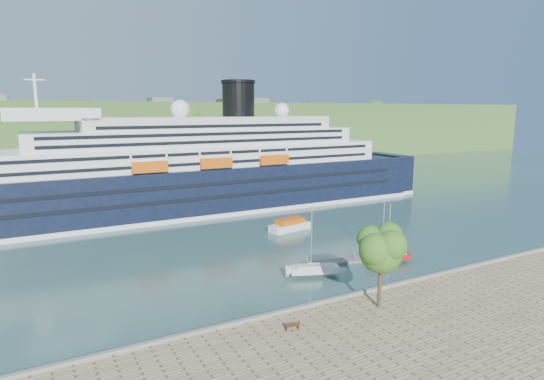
% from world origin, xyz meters
% --- Properties ---
extents(ground, '(400.00, 400.00, 0.00)m').
position_xyz_m(ground, '(0.00, 0.00, 0.00)').
color(ground, '#2C4F4C').
rests_on(ground, ground).
extents(far_hillside, '(400.00, 50.00, 24.00)m').
position_xyz_m(far_hillside, '(0.00, 145.00, 12.00)').
color(far_hillside, '#395923').
rests_on(far_hillside, ground).
extents(quay_coping, '(220.00, 0.50, 0.30)m').
position_xyz_m(quay_coping, '(0.00, -0.20, 1.15)').
color(quay_coping, slate).
rests_on(quay_coping, promenade).
extents(cruise_ship, '(122.19, 18.18, 27.43)m').
position_xyz_m(cruise_ship, '(-9.01, 53.09, 13.71)').
color(cruise_ship, black).
rests_on(cruise_ship, ground).
extents(park_bench, '(1.49, 0.86, 0.90)m').
position_xyz_m(park_bench, '(-16.73, -3.77, 1.45)').
color(park_bench, '#462514').
rests_on(park_bench, promenade).
extents(promenade_tree, '(5.83, 5.83, 9.65)m').
position_xyz_m(promenade_tree, '(-6.32, -3.81, 5.83)').
color(promenade_tree, '#2B5817').
rests_on(promenade_tree, promenade).
extents(floating_pontoon, '(16.22, 4.93, 0.36)m').
position_xyz_m(floating_pontoon, '(0.81, 11.55, 0.18)').
color(floating_pontoon, slate).
rests_on(floating_pontoon, ground).
extents(sailboat_white_near, '(7.09, 4.18, 8.86)m').
position_xyz_m(sailboat_white_near, '(-5.68, 8.98, 4.43)').
color(sailboat_white_near, silver).
rests_on(sailboat_white_near, ground).
extents(sailboat_red, '(6.50, 2.96, 8.12)m').
position_xyz_m(sailboat_red, '(6.49, 8.12, 4.06)').
color(sailboat_red, maroon).
rests_on(sailboat_red, ground).
extents(sailboat_white_far, '(6.49, 2.93, 8.10)m').
position_xyz_m(sailboat_white_far, '(8.04, 11.19, 4.05)').
color(sailboat_white_far, silver).
rests_on(sailboat_white_far, ground).
extents(tender_launch, '(8.15, 3.95, 2.16)m').
position_xyz_m(tender_launch, '(3.05, 29.97, 1.08)').
color(tender_launch, '#D0530C').
rests_on(tender_launch, ground).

